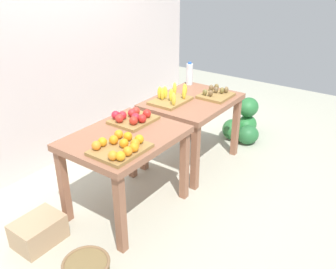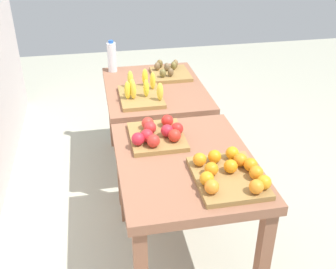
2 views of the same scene
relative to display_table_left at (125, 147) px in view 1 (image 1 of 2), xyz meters
The scene contains 11 objects.
ground_plane 0.87m from the display_table_left, ahead, with size 8.00×8.00×0.00m, color #ABAB98.
back_wall 1.68m from the display_table_left, 67.47° to the left, with size 4.40×0.12×3.00m, color silver.
display_table_left is the anchor object (origin of this frame).
display_table_right 1.12m from the display_table_left, ahead, with size 1.04×0.80×0.79m.
orange_bin 0.35m from the display_table_left, 143.45° to the right, with size 0.45×0.37×0.11m.
apple_bin 0.32m from the display_table_left, 26.12° to the left, with size 0.40×0.36×0.11m.
banana_crate 0.93m from the display_table_left, ahead, with size 0.44×0.32×0.17m.
kiwi_bin 1.36m from the display_table_left, ahead, with size 0.36×0.32×0.10m.
water_bottle 1.59m from the display_table_left, 11.38° to the left, with size 0.08×0.08×0.28m.
watermelon_pile 2.15m from the display_table_left, ahead, with size 0.63×0.60×0.52m.
cardboard_produce_box 1.02m from the display_table_left, 159.50° to the left, with size 0.40×0.30×0.23m, color tan.
Camera 1 is at (-2.66, -1.99, 2.19)m, focal length 38.63 mm.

